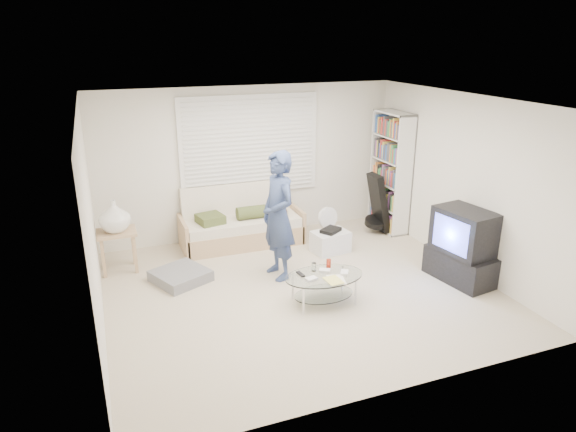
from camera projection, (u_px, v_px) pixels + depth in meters
name	position (u px, v px, depth m)	size (l,w,h in m)	color
ground	(300.00, 290.00, 6.91)	(5.00, 5.00, 0.00)	#BAAB91
room_shell	(287.00, 164.00, 6.79)	(5.02, 4.52, 2.51)	silver
window_blinds	(250.00, 145.00, 8.33)	(2.32, 0.08, 1.62)	silver
futon_sofa	(241.00, 225.00, 8.36)	(1.95, 0.79, 0.95)	tan
grey_floor_pillow	(181.00, 276.00, 7.15)	(0.67, 0.67, 0.15)	slate
side_table	(115.00, 219.00, 7.22)	(0.54, 0.44, 1.07)	tan
bookshelf	(390.00, 172.00, 8.78)	(0.32, 0.86, 2.05)	white
guitar_case	(378.00, 207.00, 8.76)	(0.39, 0.39, 1.03)	black
floor_fan	(327.00, 221.00, 8.44)	(0.37, 0.24, 0.60)	white
storage_bin	(330.00, 241.00, 8.08)	(0.60, 0.46, 0.39)	white
tv_unit	(462.00, 247.00, 7.03)	(0.64, 1.01, 1.03)	black
coffee_table	(324.00, 280.00, 6.50)	(1.04, 0.68, 0.50)	silver
standing_person	(278.00, 216.00, 7.02)	(0.66, 0.43, 1.81)	navy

